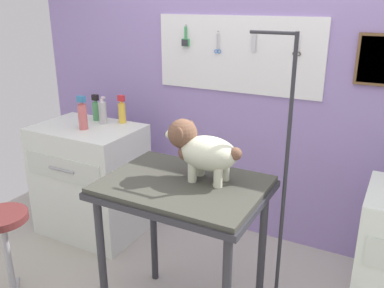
{
  "coord_description": "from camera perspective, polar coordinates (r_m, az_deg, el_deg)",
  "views": [
    {
      "loc": [
        0.97,
        -1.6,
        1.81
      ],
      "look_at": [
        0.02,
        0.19,
        1.1
      ],
      "focal_mm": 38.5,
      "sensor_mm": 36.0,
      "label": 1
    }
  ],
  "objects": [
    {
      "name": "grooming_table",
      "position": [
        2.21,
        -1.22,
        -7.78
      ],
      "size": [
        0.86,
        0.63,
        0.91
      ],
      "color": "#2D2D33",
      "rests_on": "ground"
    },
    {
      "name": "spray_bottle_short",
      "position": [
        3.26,
        -9.69,
        4.51
      ],
      "size": [
        0.06,
        0.06,
        0.22
      ],
      "color": "gold",
      "rests_on": "counter_left"
    },
    {
      "name": "grooming_arm",
      "position": [
        2.35,
        12.38,
        -7.09
      ],
      "size": [
        0.3,
        0.11,
        1.66
      ],
      "color": "#2D2D33",
      "rests_on": "ground"
    },
    {
      "name": "counter_left",
      "position": [
        3.39,
        -13.86,
        -4.86
      ],
      "size": [
        0.8,
        0.58,
        0.89
      ],
      "color": "silver",
      "rests_on": "ground"
    },
    {
      "name": "stool",
      "position": [
        2.78,
        -24.63,
        -11.01
      ],
      "size": [
        0.31,
        0.31,
        0.61
      ],
      "color": "#9E9EA3",
      "rests_on": "ground"
    },
    {
      "name": "dog",
      "position": [
        2.13,
        1.21,
        -0.72
      ],
      "size": [
        0.44,
        0.2,
        0.32
      ],
      "color": "beige",
      "rests_on": "grooming_table"
    },
    {
      "name": "rear_wall_panel",
      "position": [
        3.1,
        9.14,
        7.05
      ],
      "size": [
        4.0,
        0.11,
        2.3
      ],
      "color": "#9880BF",
      "rests_on": "ground"
    },
    {
      "name": "spray_bottle_tall",
      "position": [
        3.38,
        -13.15,
        4.69
      ],
      "size": [
        0.06,
        0.06,
        0.21
      ],
      "color": "#4C985A",
      "rests_on": "counter_left"
    },
    {
      "name": "shampoo_bottle",
      "position": [
        3.16,
        -14.92,
        3.92
      ],
      "size": [
        0.07,
        0.07,
        0.25
      ],
      "color": "#CD6565",
      "rests_on": "counter_left"
    },
    {
      "name": "conditioner_bottle",
      "position": [
        3.27,
        -12.26,
        4.3
      ],
      "size": [
        0.06,
        0.06,
        0.22
      ],
      "color": "#B5B6B8",
      "rests_on": "counter_left"
    }
  ]
}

